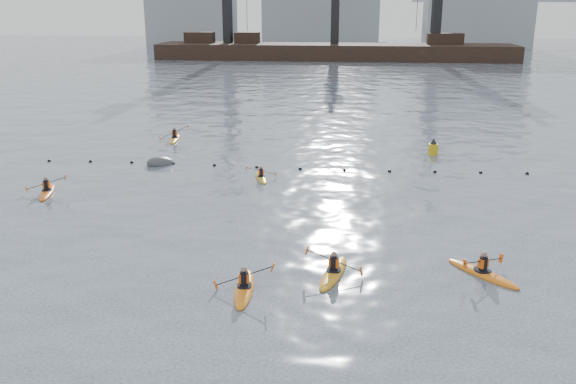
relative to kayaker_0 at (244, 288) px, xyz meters
name	(u,v)px	position (x,y,z in m)	size (l,w,h in m)	color
ground	(210,341)	(-0.48, -3.85, -0.11)	(400.00, 400.00, 0.00)	#313A48
float_line	(279,167)	(-0.98, 18.68, -0.08)	(33.24, 0.73, 0.24)	black
barge_pier	(333,50)	(-0.70, 106.14, 1.79)	(72.00, 19.30, 29.50)	black
skyline	(349,11)	(1.76, 146.42, 9.14)	(141.00, 28.00, 22.00)	gray
kayaker_0	(244,288)	(0.00, 0.00, 0.00)	(2.43, 3.57, 1.31)	orange
kayaker_1	(334,272)	(3.42, 1.84, 0.00)	(2.44, 3.68, 1.26)	orange
kayaker_2	(47,191)	(-13.92, 11.39, 0.00)	(2.34, 3.58, 1.22)	#DB5A14
kayaker_3	(261,177)	(-1.77, 15.91, -0.02)	(1.94, 2.97, 1.03)	gold
kayaker_4	(482,272)	(9.54, 2.48, 0.00)	(2.89, 3.21, 1.16)	orange
kayaker_5	(175,138)	(-10.68, 26.79, 0.00)	(2.55, 3.74, 1.45)	orange
mooring_buoy	(162,164)	(-9.26, 18.76, -0.11)	(2.19, 1.29, 1.09)	#424548
nav_buoy	(433,149)	(9.97, 23.81, 0.31)	(0.75, 0.75, 1.37)	gold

